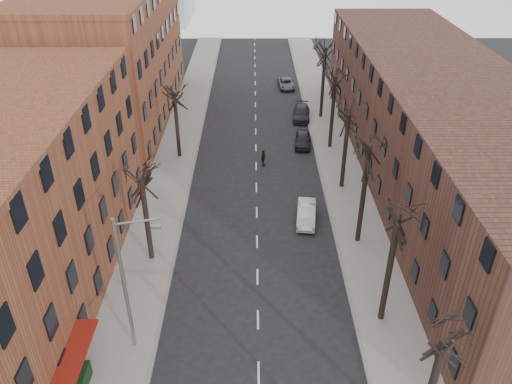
{
  "coord_description": "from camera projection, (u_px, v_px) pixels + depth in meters",
  "views": [
    {
      "loc": [
        -0.24,
        -10.26,
        22.86
      ],
      "look_at": [
        -0.07,
        20.66,
        4.0
      ],
      "focal_mm": 35.0,
      "sensor_mm": 36.0,
      "label": 1
    }
  ],
  "objects": [
    {
      "name": "parked_car_near",
      "position": [
        303.0,
        140.0,
        51.52
      ],
      "size": [
        1.97,
        4.06,
        1.34
      ],
      "primitive_type": "imported",
      "rotation": [
        0.0,
        0.0,
        -0.1
      ],
      "color": "black",
      "rests_on": "ground"
    },
    {
      "name": "tree_left_b",
      "position": [
        180.0,
        157.0,
        49.65
      ],
      "size": [
        5.2,
        5.2,
        9.5
      ],
      "primitive_type": null,
      "color": "black",
      "rests_on": "ground"
    },
    {
      "name": "sidewalk_right",
      "position": [
        335.0,
        151.0,
        50.54
      ],
      "size": [
        4.0,
        90.0,
        0.15
      ],
      "primitive_type": "cube",
      "color": "gray",
      "rests_on": "ground"
    },
    {
      "name": "tree_right_b",
      "position": [
        380.0,
        319.0,
        30.94
      ],
      "size": [
        5.2,
        5.2,
        10.8
      ],
      "primitive_type": null,
      "color": "black",
      "rests_on": "ground"
    },
    {
      "name": "parked_car_far",
      "position": [
        286.0,
        84.0,
        66.57
      ],
      "size": [
        2.32,
        4.36,
        1.17
      ],
      "primitive_type": "imported",
      "rotation": [
        0.0,
        0.0,
        0.09
      ],
      "color": "#525559",
      "rests_on": "ground"
    },
    {
      "name": "building_right",
      "position": [
        438.0,
        126.0,
        43.74
      ],
      "size": [
        12.0,
        50.0,
        10.0
      ],
      "primitive_type": "cube",
      "color": "#4B3023",
      "rests_on": "ground"
    },
    {
      "name": "tree_right_d",
      "position": [
        341.0,
        187.0,
        44.6
      ],
      "size": [
        5.2,
        5.2,
        10.0
      ],
      "primitive_type": null,
      "color": "black",
      "rests_on": "ground"
    },
    {
      "name": "building_left_far",
      "position": [
        109.0,
        58.0,
        54.51
      ],
      "size": [
        12.0,
        28.0,
        14.0
      ],
      "primitive_type": "cube",
      "color": "brown",
      "rests_on": "ground"
    },
    {
      "name": "parked_car_mid",
      "position": [
        301.0,
        113.0,
        57.61
      ],
      "size": [
        2.34,
        4.84,
        1.36
      ],
      "primitive_type": "imported",
      "rotation": [
        0.0,
        0.0,
        -0.09
      ],
      "color": "black",
      "rests_on": "ground"
    },
    {
      "name": "tree_left_a",
      "position": [
        152.0,
        259.0,
        35.99
      ],
      "size": [
        5.2,
        5.2,
        9.5
      ],
      "primitive_type": null,
      "color": "black",
      "rests_on": "ground"
    },
    {
      "name": "silver_sedan",
      "position": [
        306.0,
        214.0,
        39.78
      ],
      "size": [
        1.89,
        4.24,
        1.35
      ],
      "primitive_type": "imported",
      "rotation": [
        0.0,
        0.0,
        -0.12
      ],
      "color": "silver",
      "rests_on": "ground"
    },
    {
      "name": "tree_right_e",
      "position": [
        329.0,
        148.0,
        51.43
      ],
      "size": [
        5.2,
        5.2,
        10.8
      ],
      "primitive_type": null,
      "color": "black",
      "rests_on": "ground"
    },
    {
      "name": "tree_right_f",
      "position": [
        320.0,
        117.0,
        58.26
      ],
      "size": [
        5.2,
        5.2,
        11.6
      ],
      "primitive_type": null,
      "color": "black",
      "rests_on": "ground"
    },
    {
      "name": "pedestrian_crossing",
      "position": [
        263.0,
        158.0,
        47.65
      ],
      "size": [
        0.75,
        1.05,
        1.66
      ],
      "primitive_type": "imported",
      "rotation": [
        0.0,
        0.0,
        1.17
      ],
      "color": "black",
      "rests_on": "ground"
    },
    {
      "name": "sidewalk_left",
      "position": [
        177.0,
        152.0,
        50.47
      ],
      "size": [
        4.0,
        90.0,
        0.15
      ],
      "primitive_type": "cube",
      "color": "gray",
      "rests_on": "ground"
    },
    {
      "name": "streetlight",
      "position": [
        127.0,
        280.0,
        26.56
      ],
      "size": [
        2.45,
        0.22,
        9.03
      ],
      "color": "slate",
      "rests_on": "ground"
    },
    {
      "name": "tree_right_c",
      "position": [
        357.0,
        241.0,
        37.77
      ],
      "size": [
        5.2,
        5.2,
        11.6
      ],
      "primitive_type": null,
      "color": "black",
      "rests_on": "ground"
    }
  ]
}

